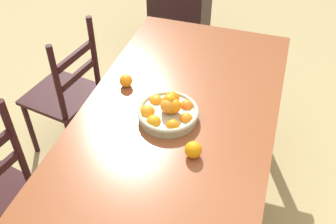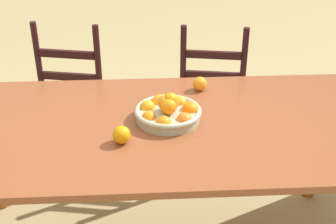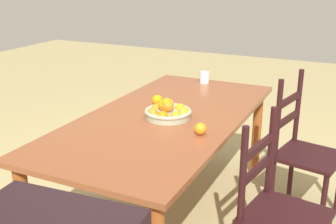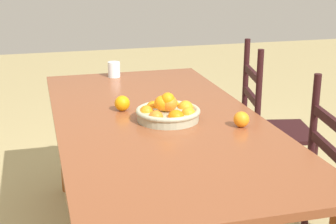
{
  "view_description": "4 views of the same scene",
  "coord_description": "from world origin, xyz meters",
  "px_view_note": "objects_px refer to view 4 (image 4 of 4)",
  "views": [
    {
      "loc": [
        -1.32,
        -0.39,
        2.08
      ],
      "look_at": [
        0.04,
        0.04,
        0.81
      ],
      "focal_mm": 41.84,
      "sensor_mm": 36.0,
      "label": 1
    },
    {
      "loc": [
        -0.06,
        -1.8,
        1.84
      ],
      "look_at": [
        0.04,
        0.04,
        0.81
      ],
      "focal_mm": 49.82,
      "sensor_mm": 36.0,
      "label": 2
    },
    {
      "loc": [
        2.34,
        1.13,
        1.68
      ],
      "look_at": [
        0.04,
        0.04,
        0.81
      ],
      "focal_mm": 44.55,
      "sensor_mm": 36.0,
      "label": 3
    },
    {
      "loc": [
        2.21,
        -0.55,
        1.52
      ],
      "look_at": [
        0.04,
        0.04,
        0.81
      ],
      "focal_mm": 53.78,
      "sensor_mm": 36.0,
      "label": 4
    }
  ],
  "objects_px": {
    "fruit_bowl": "(168,111)",
    "drinking_glass": "(114,69)",
    "orange_loose_0": "(241,119)",
    "dining_table": "(158,137)",
    "chair_near_window": "(271,131)",
    "orange_loose_1": "(122,103)"
  },
  "relations": [
    {
      "from": "chair_near_window",
      "to": "fruit_bowl",
      "type": "distance_m",
      "value": 1.02
    },
    {
      "from": "chair_near_window",
      "to": "fruit_bowl",
      "type": "relative_size",
      "value": 3.31
    },
    {
      "from": "dining_table",
      "to": "chair_near_window",
      "type": "xyz_separation_m",
      "value": [
        -0.47,
        0.84,
        -0.21
      ]
    },
    {
      "from": "fruit_bowl",
      "to": "drinking_glass",
      "type": "height_order",
      "value": "fruit_bowl"
    },
    {
      "from": "orange_loose_1",
      "to": "fruit_bowl",
      "type": "bearing_deg",
      "value": 41.52
    },
    {
      "from": "dining_table",
      "to": "orange_loose_1",
      "type": "xyz_separation_m",
      "value": [
        -0.16,
        -0.15,
        0.13
      ]
    },
    {
      "from": "orange_loose_0",
      "to": "orange_loose_1",
      "type": "relative_size",
      "value": 0.93
    },
    {
      "from": "dining_table",
      "to": "orange_loose_0",
      "type": "distance_m",
      "value": 0.42
    },
    {
      "from": "orange_loose_0",
      "to": "dining_table",
      "type": "bearing_deg",
      "value": -124.0
    },
    {
      "from": "orange_loose_0",
      "to": "drinking_glass",
      "type": "xyz_separation_m",
      "value": [
        -1.11,
        -0.4,
        0.01
      ]
    },
    {
      "from": "fruit_bowl",
      "to": "orange_loose_0",
      "type": "height_order",
      "value": "fruit_bowl"
    },
    {
      "from": "dining_table",
      "to": "orange_loose_0",
      "type": "relative_size",
      "value": 28.07
    },
    {
      "from": "dining_table",
      "to": "orange_loose_1",
      "type": "relative_size",
      "value": 26.15
    },
    {
      "from": "chair_near_window",
      "to": "drinking_glass",
      "type": "xyz_separation_m",
      "value": [
        -0.42,
        -0.91,
        0.35
      ]
    },
    {
      "from": "chair_near_window",
      "to": "drinking_glass",
      "type": "relative_size",
      "value": 10.46
    },
    {
      "from": "orange_loose_0",
      "to": "orange_loose_1",
      "type": "distance_m",
      "value": 0.61
    },
    {
      "from": "orange_loose_0",
      "to": "drinking_glass",
      "type": "bearing_deg",
      "value": -160.28
    },
    {
      "from": "chair_near_window",
      "to": "drinking_glass",
      "type": "height_order",
      "value": "chair_near_window"
    },
    {
      "from": "fruit_bowl",
      "to": "orange_loose_1",
      "type": "relative_size",
      "value": 3.98
    },
    {
      "from": "fruit_bowl",
      "to": "orange_loose_0",
      "type": "xyz_separation_m",
      "value": [
        0.18,
        0.29,
        -0.01
      ]
    },
    {
      "from": "orange_loose_1",
      "to": "drinking_glass",
      "type": "height_order",
      "value": "drinking_glass"
    },
    {
      "from": "dining_table",
      "to": "drinking_glass",
      "type": "height_order",
      "value": "drinking_glass"
    }
  ]
}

